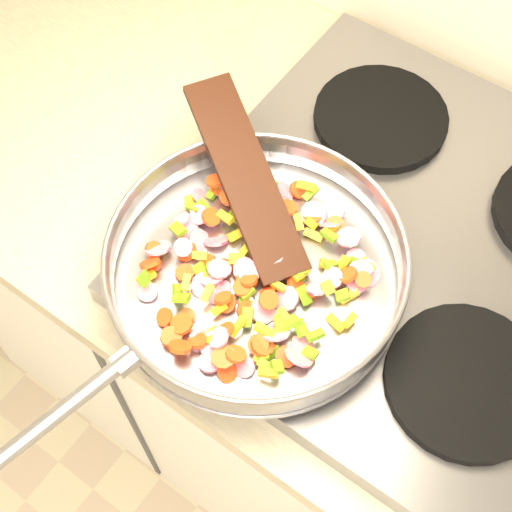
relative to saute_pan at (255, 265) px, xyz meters
The scene contains 7 objects.
cooktop 0.23m from the saute_pan, 53.14° to the left, with size 0.60×0.60×0.04m, color #939399.
grate_fl 0.05m from the saute_pan, 102.03° to the left, with size 0.19×0.19×0.02m, color black.
grate_fr 0.28m from the saute_pan, ahead, with size 0.19×0.19×0.02m, color black.
grate_bl 0.32m from the saute_pan, 91.40° to the left, with size 0.19×0.19×0.02m, color black.
saute_pan is the anchor object (origin of this frame).
vegetable_heap 0.01m from the saute_pan, 141.64° to the left, with size 0.27×0.30×0.05m.
wooden_spatula 0.11m from the saute_pan, 131.66° to the left, with size 0.27×0.06×0.01m, color black.
Camera 1 is at (-0.59, 1.16, 1.72)m, focal length 50.00 mm.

